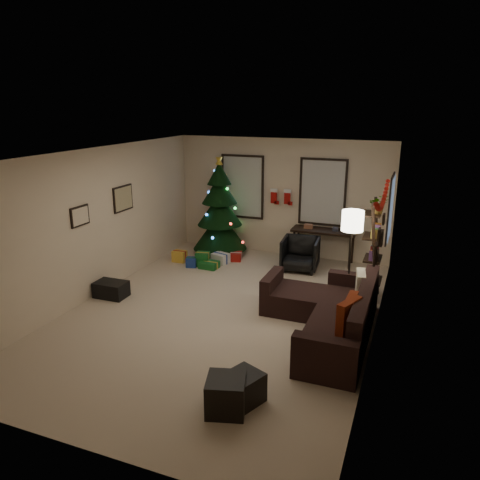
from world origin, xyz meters
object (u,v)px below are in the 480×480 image
(sofa, at_px, (331,315))
(desk, at_px, (324,234))
(christmas_tree, at_px, (220,213))
(bookshelf, at_px, (374,252))
(desk_chair, at_px, (300,254))

(sofa, distance_m, desk, 3.33)
(sofa, bearing_deg, christmas_tree, 136.75)
(bookshelf, bearing_deg, desk_chair, 147.78)
(desk_chair, bearing_deg, christmas_tree, 162.58)
(desk, bearing_deg, christmas_tree, -175.31)
(christmas_tree, xyz_separation_m, desk, (2.42, 0.20, -0.31))
(sofa, bearing_deg, desk_chair, 113.95)
(christmas_tree, relative_size, sofa, 0.89)
(sofa, xyz_separation_m, desk, (-0.78, 3.21, 0.39))
(sofa, xyz_separation_m, desk_chair, (-1.14, 2.56, 0.08))
(sofa, relative_size, bookshelf, 1.44)
(desk_chair, distance_m, bookshelf, 1.95)
(sofa, bearing_deg, desk, 103.62)
(desk, bearing_deg, desk_chair, -118.93)
(desk_chair, bearing_deg, desk, 55.98)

